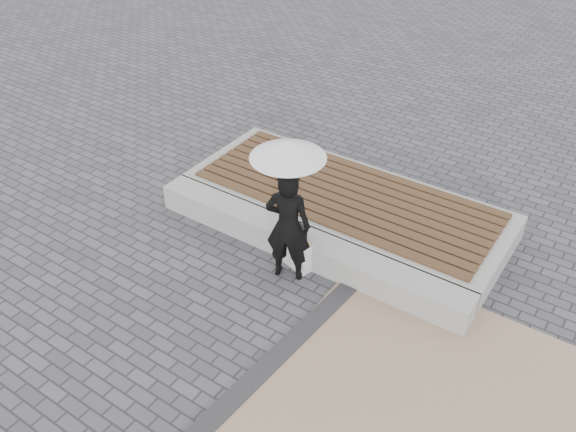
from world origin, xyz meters
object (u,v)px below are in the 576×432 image
object	(u,v)px
woman	(288,226)
handbag	(294,231)
seating_ledge	(304,245)
parasol	(288,149)
canvas_tote	(297,254)

from	to	relation	value
woman	handbag	xyz separation A→B (m)	(-0.09, 0.28, -0.30)
woman	seating_ledge	bearing A→B (deg)	-104.90
seating_ledge	parasol	world-z (taller)	parasol
seating_ledge	parasol	xyz separation A→B (m)	(0.03, -0.45, 1.80)
handbag	canvas_tote	xyz separation A→B (m)	(0.11, -0.08, -0.31)
parasol	canvas_tote	world-z (taller)	parasol
parasol	woman	bearing A→B (deg)	0.00
woman	canvas_tote	size ratio (longest dim) A/B	3.73
handbag	canvas_tote	size ratio (longest dim) A/B	0.84
parasol	handbag	size ratio (longest dim) A/B	3.21
seating_ledge	canvas_tote	world-z (taller)	canvas_tote
parasol	handbag	bearing A→B (deg)	108.48
handbag	canvas_tote	world-z (taller)	handbag
seating_ledge	canvas_tote	xyz separation A→B (m)	(0.05, -0.24, 0.02)
woman	handbag	bearing A→B (deg)	-90.76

